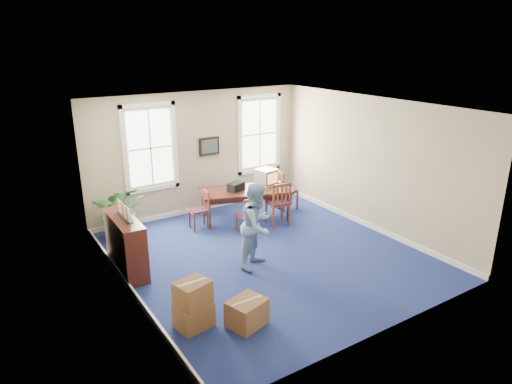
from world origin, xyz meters
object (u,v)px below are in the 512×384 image
chair_near_left (246,214)px  man (257,225)px  crt_tv (266,177)px  credenza (126,244)px  cardboard_boxes (202,296)px  conference_table (246,204)px  potted_plant (120,211)px

chair_near_left → man: (-0.71, -1.60, 0.44)m
man → chair_near_left: bearing=37.2°
crt_tv → credenza: (-4.17, -1.21, -0.40)m
credenza → cardboard_boxes: credenza is taller
conference_table → potted_plant: size_ratio=1.75×
conference_table → credenza: size_ratio=1.51×
credenza → man: bearing=-26.4°
crt_tv → potted_plant: (-3.75, 0.51, -0.34)m
conference_table → potted_plant: potted_plant is taller
conference_table → cardboard_boxes: size_ratio=1.52×
chair_near_left → man: size_ratio=0.51×
chair_near_left → potted_plant: 2.94m
credenza → conference_table: bearing=19.5°
potted_plant → man: bearing=-57.0°
chair_near_left → potted_plant: size_ratio=0.69×
crt_tv → credenza: 4.36m
conference_table → man: bearing=-98.5°
crt_tv → credenza: crt_tv is taller
potted_plant → cardboard_boxes: potted_plant is taller
man → potted_plant: man is taller
man → cardboard_boxes: size_ratio=1.18×
crt_tv → chair_near_left: crt_tv is taller
man → credenza: size_ratio=1.18×
conference_table → credenza: credenza is taller
man → credenza: man is taller
crt_tv → credenza: size_ratio=0.34×
conference_table → chair_near_left: bearing=-103.1°
chair_near_left → credenza: (-3.03, -0.38, 0.14)m
crt_tv → potted_plant: bearing=161.2°
potted_plant → credenza: bearing=-103.8°
crt_tv → man: man is taller
conference_table → man: man is taller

